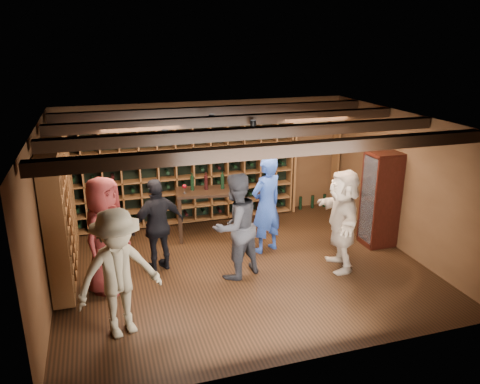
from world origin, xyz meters
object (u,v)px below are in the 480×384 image
object	(u,v)px
man_blue_shirt	(266,205)
guest_woman_black	(158,226)
display_cabinet	(380,201)
man_grey_suit	(236,226)
guest_khaki	(119,274)
guest_red_floral	(105,235)
guest_beige	(342,220)
tasting_table	(209,196)

from	to	relation	value
man_blue_shirt	guest_woman_black	distance (m)	1.96
display_cabinet	man_grey_suit	xyz separation A→B (m)	(-2.90, -0.40, 0.01)
display_cabinet	man_grey_suit	distance (m)	2.93
guest_woman_black	guest_khaki	bearing A→B (deg)	46.66
guest_woman_black	man_blue_shirt	bearing A→B (deg)	165.12
man_blue_shirt	guest_khaki	world-z (taller)	man_blue_shirt
display_cabinet	guest_red_floral	distance (m)	4.90
display_cabinet	man_grey_suit	size ratio (longest dim) A/B	1.00
guest_khaki	guest_beige	xyz separation A→B (m)	(3.64, 0.83, -0.01)
guest_red_floral	guest_khaki	xyz separation A→B (m)	(0.12, -1.21, -0.04)
display_cabinet	tasting_table	bearing A→B (deg)	156.50
man_grey_suit	guest_woman_black	world-z (taller)	man_grey_suit
guest_khaki	tasting_table	xyz separation A→B (m)	(1.84, 2.74, -0.04)
man_blue_shirt	guest_beige	size ratio (longest dim) A/B	1.03
display_cabinet	guest_khaki	xyz separation A→B (m)	(-4.77, -1.46, 0.02)
man_grey_suit	tasting_table	bearing A→B (deg)	-112.68
display_cabinet	guest_khaki	world-z (taller)	display_cabinet
guest_woman_black	guest_khaki	size ratio (longest dim) A/B	0.91
man_grey_suit	guest_beige	size ratio (longest dim) A/B	1.01
man_blue_shirt	guest_red_floral	xyz separation A→B (m)	(-2.78, -0.59, 0.02)
man_blue_shirt	tasting_table	bearing A→B (deg)	-70.23
display_cabinet	guest_woman_black	bearing A→B (deg)	177.53
man_grey_suit	guest_beige	bearing A→B (deg)	148.78
guest_beige	guest_red_floral	bearing A→B (deg)	-82.89
guest_khaki	tasting_table	distance (m)	3.30
man_grey_suit	man_blue_shirt	bearing A→B (deg)	-160.80
guest_khaki	guest_red_floral	bearing A→B (deg)	77.31
man_grey_suit	guest_khaki	size ratio (longest dim) A/B	1.00
guest_woman_black	guest_khaki	world-z (taller)	guest_khaki
guest_khaki	guest_beige	bearing A→B (deg)	-5.48
tasting_table	guest_woman_black	bearing A→B (deg)	-127.96
guest_red_floral	guest_khaki	distance (m)	1.21
man_grey_suit	guest_woman_black	size ratio (longest dim) A/B	1.09
display_cabinet	guest_khaki	bearing A→B (deg)	-162.96
guest_beige	tasting_table	distance (m)	2.62
man_blue_shirt	man_grey_suit	size ratio (longest dim) A/B	1.02
tasting_table	man_grey_suit	bearing A→B (deg)	-81.25
man_grey_suit	guest_woman_black	bearing A→B (deg)	-50.07
guest_khaki	man_grey_suit	bearing A→B (deg)	11.30
display_cabinet	guest_khaki	distance (m)	4.99
man_blue_shirt	guest_khaki	xyz separation A→B (m)	(-2.66, -1.80, -0.02)
man_grey_suit	guest_red_floral	distance (m)	2.00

